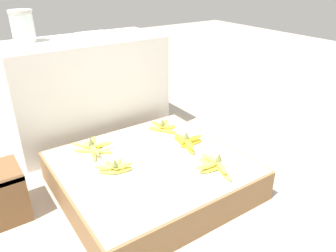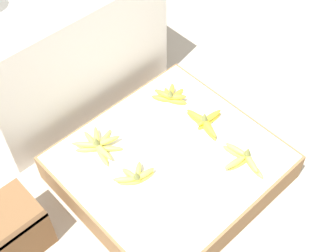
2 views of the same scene
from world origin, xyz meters
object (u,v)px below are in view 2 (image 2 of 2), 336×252
at_px(banana_bunch_middle_midleft, 205,122).
at_px(banana_bunch_back_left, 99,145).
at_px(banana_bunch_front_midleft, 242,159).
at_px(wooden_crate, 6,233).
at_px(banana_bunch_middle_left, 135,176).
at_px(banana_bunch_back_midleft, 171,95).

bearing_deg(banana_bunch_middle_midleft, banana_bunch_back_left, 151.90).
relative_size(banana_bunch_front_midleft, banana_bunch_middle_midleft, 1.12).
relative_size(wooden_crate, banana_bunch_back_left, 1.35).
xyz_separation_m(banana_bunch_middle_left, banana_bunch_middle_midleft, (0.49, 0.00, 0.00)).
xyz_separation_m(wooden_crate, banana_bunch_front_midleft, (1.06, -0.51, 0.08)).
xyz_separation_m(banana_bunch_middle_midleft, banana_bunch_back_left, (-0.50, 0.27, -0.00)).
distance_m(banana_bunch_middle_midleft, banana_bunch_back_left, 0.57).
bearing_deg(banana_bunch_front_midleft, wooden_crate, 154.39).
relative_size(banana_bunch_middle_left, banana_bunch_middle_midleft, 0.82).
relative_size(wooden_crate, banana_bunch_back_midleft, 1.89).
bearing_deg(banana_bunch_middle_midleft, wooden_crate, 169.07).
distance_m(banana_bunch_front_midleft, banana_bunch_back_left, 0.73).
distance_m(banana_bunch_front_midleft, banana_bunch_middle_midleft, 0.30).
xyz_separation_m(banana_bunch_middle_midleft, banana_bunch_back_midleft, (-0.00, 0.26, -0.00)).
height_order(wooden_crate, banana_bunch_back_left, banana_bunch_back_left).
relative_size(banana_bunch_middle_left, banana_bunch_back_left, 0.76).
bearing_deg(banana_bunch_middle_left, banana_bunch_middle_midleft, 0.21).
height_order(wooden_crate, banana_bunch_middle_midleft, banana_bunch_middle_midleft).
relative_size(banana_bunch_front_midleft, banana_bunch_back_midleft, 1.46).
distance_m(banana_bunch_back_left, banana_bunch_back_midleft, 0.50).
bearing_deg(banana_bunch_back_left, banana_bunch_back_midleft, -0.59).
distance_m(wooden_crate, banana_bunch_middle_midleft, 1.12).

